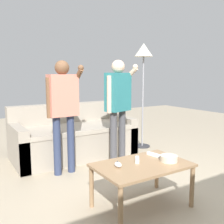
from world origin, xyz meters
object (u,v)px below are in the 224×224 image
snack_bowl (169,158)px  floor_lamp (144,59)px  coffee_table (142,169)px  player_right (118,100)px  game_remote_wand_far (137,160)px  player_left (63,104)px  game_remote_nunchuk (118,165)px  couch (73,138)px  game_remote_wand_near (153,154)px

snack_bowl → floor_lamp: (1.06, 1.75, 1.08)m
coffee_table → snack_bowl: snack_bowl is taller
snack_bowl → player_right: bearing=80.7°
snack_bowl → floor_lamp: bearing=58.8°
coffee_table → game_remote_wand_far: (0.01, 0.09, 0.07)m
game_remote_wand_far → player_left: bearing=106.4°
game_remote_nunchuk → floor_lamp: 2.50m
couch → snack_bowl: size_ratio=10.91×
couch → player_right: player_right is taller
player_right → game_remote_wand_far: player_right is taller
player_left → player_right: player_right is taller
floor_lamp → player_right: floor_lamp is taller
floor_lamp → game_remote_wand_far: 2.33m
floor_lamp → player_right: bearing=-148.6°
couch → player_right: (0.40, -0.69, 0.64)m
floor_lamp → game_remote_wand_near: size_ratio=11.36×
coffee_table → floor_lamp: floor_lamp is taller
couch → game_remote_nunchuk: (-0.31, -1.79, 0.17)m
floor_lamp → player_left: 1.82m
couch → game_remote_nunchuk: 1.83m
game_remote_nunchuk → snack_bowl: bearing=-14.2°
floor_lamp → snack_bowl: bearing=-121.2°
game_remote_nunchuk → player_left: player_left is taller
player_left → player_right: size_ratio=0.98×
couch → floor_lamp: bearing=-7.8°
snack_bowl → game_remote_nunchuk: size_ratio=1.92×
game_remote_wand_far → snack_bowl: bearing=-33.2°
snack_bowl → player_left: 1.48m
floor_lamp → game_remote_wand_far: floor_lamp is taller
player_left → game_remote_wand_near: player_left is taller
game_remote_nunchuk → player_right: bearing=57.0°
coffee_table → floor_lamp: size_ratio=0.49×
couch → game_remote_wand_far: couch is taller
couch → coffee_table: couch is taller
snack_bowl → game_remote_wand_near: bearing=94.2°
coffee_table → player_left: bearing=104.8°
floor_lamp → game_remote_wand_far: bearing=-129.8°
coffee_table → floor_lamp: 2.43m
coffee_table → game_remote_nunchuk: 0.26m
couch → coffee_table: size_ratio=2.06×
game_remote_nunchuk → player_left: bearing=93.8°
floor_lamp → game_remote_wand_near: (-1.07, -1.54, -1.10)m
game_remote_nunchuk → player_right: 1.39m
snack_bowl → game_remote_wand_far: 0.31m
floor_lamp → game_remote_wand_far: size_ratio=12.77×
snack_bowl → game_remote_nunchuk: bearing=165.8°
coffee_table → player_right: 1.36m
player_right → snack_bowl: bearing=-99.3°
player_left → couch: bearing=58.3°
couch → player_left: 0.97m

